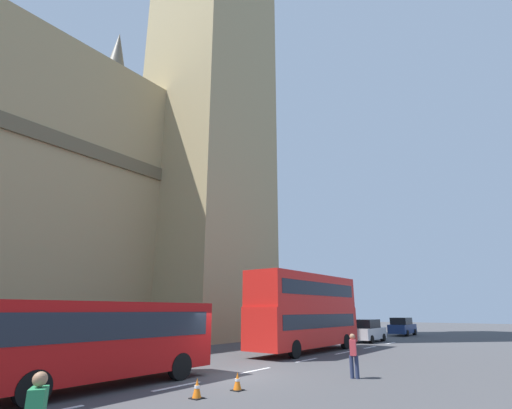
{
  "coord_description": "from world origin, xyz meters",
  "views": [
    {
      "loc": [
        -12.64,
        -11.08,
        2.61
      ],
      "look_at": [
        8.21,
        4.76,
        9.98
      ],
      "focal_mm": 26.42,
      "sensor_mm": 36.0,
      "label": 1
    }
  ],
  "objects_px": {
    "pedestrian_by_kerb": "(353,354)",
    "sedan_lead": "(367,331)",
    "double_decker_bus": "(306,309)",
    "clock_tower": "(213,17)",
    "sedan_trailing": "(402,327)",
    "traffic_cone_west": "(197,389)",
    "traffic_cone_middle": "(237,381)"
  },
  "relations": [
    {
      "from": "double_decker_bus",
      "to": "sedan_lead",
      "type": "bearing_deg",
      "value": -0.25
    },
    {
      "from": "sedan_trailing",
      "to": "traffic_cone_middle",
      "type": "distance_m",
      "value": 33.18
    },
    {
      "from": "sedan_trailing",
      "to": "traffic_cone_west",
      "type": "distance_m",
      "value": 34.83
    },
    {
      "from": "sedan_trailing",
      "to": "traffic_cone_west",
      "type": "bearing_deg",
      "value": -173.22
    },
    {
      "from": "double_decker_bus",
      "to": "traffic_cone_west",
      "type": "height_order",
      "value": "double_decker_bus"
    },
    {
      "from": "pedestrian_by_kerb",
      "to": "traffic_cone_west",
      "type": "bearing_deg",
      "value": 158.74
    },
    {
      "from": "double_decker_bus",
      "to": "clock_tower",
      "type": "bearing_deg",
      "value": 72.85
    },
    {
      "from": "sedan_lead",
      "to": "traffic_cone_west",
      "type": "distance_m",
      "value": 24.35
    },
    {
      "from": "sedan_lead",
      "to": "pedestrian_by_kerb",
      "type": "relative_size",
      "value": 2.6
    },
    {
      "from": "double_decker_bus",
      "to": "traffic_cone_west",
      "type": "xyz_separation_m",
      "value": [
        -13.71,
        -3.95,
        -2.43
      ]
    },
    {
      "from": "sedan_lead",
      "to": "clock_tower",
      "type": "bearing_deg",
      "value": 113.16
    },
    {
      "from": "sedan_trailing",
      "to": "sedan_lead",
      "type": "bearing_deg",
      "value": -178.86
    },
    {
      "from": "double_decker_bus",
      "to": "sedan_trailing",
      "type": "xyz_separation_m",
      "value": [
        20.87,
        0.16,
        -1.8
      ]
    },
    {
      "from": "traffic_cone_west",
      "to": "sedan_trailing",
      "type": "bearing_deg",
      "value": 6.78
    },
    {
      "from": "clock_tower",
      "to": "sedan_lead",
      "type": "distance_m",
      "value": 39.17
    },
    {
      "from": "traffic_cone_west",
      "to": "pedestrian_by_kerb",
      "type": "relative_size",
      "value": 0.34
    },
    {
      "from": "clock_tower",
      "to": "pedestrian_by_kerb",
      "type": "distance_m",
      "value": 43.06
    },
    {
      "from": "sedan_trailing",
      "to": "pedestrian_by_kerb",
      "type": "height_order",
      "value": "sedan_trailing"
    },
    {
      "from": "sedan_trailing",
      "to": "traffic_cone_west",
      "type": "height_order",
      "value": "sedan_trailing"
    },
    {
      "from": "traffic_cone_middle",
      "to": "pedestrian_by_kerb",
      "type": "xyz_separation_m",
      "value": [
        4.6,
        -2.23,
        0.63
      ]
    },
    {
      "from": "double_decker_bus",
      "to": "traffic_cone_west",
      "type": "relative_size",
      "value": 18.18
    },
    {
      "from": "sedan_trailing",
      "to": "traffic_cone_west",
      "type": "xyz_separation_m",
      "value": [
        -34.58,
        -4.11,
        -0.63
      ]
    },
    {
      "from": "clock_tower",
      "to": "traffic_cone_middle",
      "type": "xyz_separation_m",
      "value": [
        -16.34,
        -18.15,
        -36.7
      ]
    },
    {
      "from": "traffic_cone_west",
      "to": "pedestrian_by_kerb",
      "type": "distance_m",
      "value": 6.77
    },
    {
      "from": "pedestrian_by_kerb",
      "to": "sedan_trailing",
      "type": "bearing_deg",
      "value": 13.05
    },
    {
      "from": "pedestrian_by_kerb",
      "to": "sedan_lead",
      "type": "bearing_deg",
      "value": 19.68
    },
    {
      "from": "traffic_cone_west",
      "to": "pedestrian_by_kerb",
      "type": "height_order",
      "value": "pedestrian_by_kerb"
    },
    {
      "from": "sedan_trailing",
      "to": "traffic_cone_middle",
      "type": "bearing_deg",
      "value": -172.5
    },
    {
      "from": "sedan_lead",
      "to": "pedestrian_by_kerb",
      "type": "bearing_deg",
      "value": -160.32
    },
    {
      "from": "sedan_lead",
      "to": "traffic_cone_middle",
      "type": "relative_size",
      "value": 7.59
    },
    {
      "from": "double_decker_bus",
      "to": "pedestrian_by_kerb",
      "type": "bearing_deg",
      "value": -139.26
    },
    {
      "from": "double_decker_bus",
      "to": "traffic_cone_middle",
      "type": "relative_size",
      "value": 18.18
    }
  ]
}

